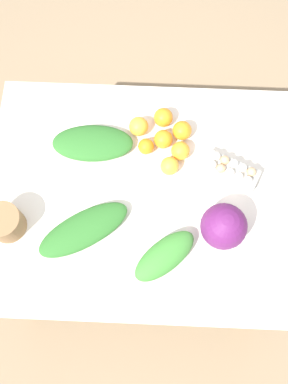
# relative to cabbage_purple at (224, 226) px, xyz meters

# --- Properties ---
(ground_plane) EXTENTS (8.00, 8.00, 0.00)m
(ground_plane) POSITION_rel_cabbage_purple_xyz_m (0.31, -0.15, -0.85)
(ground_plane) COLOR #937A5B
(dining_table) EXTENTS (1.30, 1.03, 0.76)m
(dining_table) POSITION_rel_cabbage_purple_xyz_m (0.31, -0.15, -0.18)
(dining_table) COLOR silver
(dining_table) RESTS_ON ground_plane
(cabbage_purple) EXTENTS (0.18, 0.18, 0.18)m
(cabbage_purple) POSITION_rel_cabbage_purple_xyz_m (0.00, 0.00, 0.00)
(cabbage_purple) COLOR #601E5B
(cabbage_purple) RESTS_ON dining_table
(egg_carton) EXTENTS (0.25, 0.18, 0.09)m
(egg_carton) POSITION_rel_cabbage_purple_xyz_m (-0.04, -0.25, -0.05)
(egg_carton) COLOR #B7B7B2
(egg_carton) RESTS_ON dining_table
(paper_bag) EXTENTS (0.14, 0.14, 0.11)m
(paper_bag) POSITION_rel_cabbage_purple_xyz_m (0.84, 0.01, -0.03)
(paper_bag) COLOR olive
(paper_bag) RESTS_ON dining_table
(greens_bunch_kale) EXTENTS (0.29, 0.27, 0.08)m
(greens_bunch_kale) POSITION_rel_cabbage_purple_xyz_m (0.22, 0.11, -0.05)
(greens_bunch_kale) COLOR #3D8433
(greens_bunch_kale) RESTS_ON dining_table
(greens_bunch_dandelion) EXTENTS (0.35, 0.18, 0.07)m
(greens_bunch_dandelion) POSITION_rel_cabbage_purple_xyz_m (0.53, -0.35, -0.06)
(greens_bunch_dandelion) COLOR #2D6B28
(greens_bunch_dandelion) RESTS_ON dining_table
(greens_bunch_chard) EXTENTS (0.40, 0.32, 0.06)m
(greens_bunch_chard) POSITION_rel_cabbage_purple_xyz_m (0.54, 0.02, -0.06)
(greens_bunch_chard) COLOR #2D6B28
(greens_bunch_chard) RESTS_ON dining_table
(orange_0) EXTENTS (0.08, 0.08, 0.08)m
(orange_0) POSITION_rel_cabbage_purple_xyz_m (0.24, -0.48, -0.05)
(orange_0) COLOR orange
(orange_0) RESTS_ON dining_table
(orange_1) EXTENTS (0.08, 0.08, 0.08)m
(orange_1) POSITION_rel_cabbage_purple_xyz_m (0.16, -0.33, -0.05)
(orange_1) COLOR orange
(orange_1) RESTS_ON dining_table
(orange_2) EXTENTS (0.08, 0.08, 0.08)m
(orange_2) POSITION_rel_cabbage_purple_xyz_m (0.24, -0.38, -0.05)
(orange_2) COLOR orange
(orange_2) RESTS_ON dining_table
(orange_3) EXTENTS (0.08, 0.08, 0.08)m
(orange_3) POSITION_rel_cabbage_purple_xyz_m (0.16, -0.43, -0.05)
(orange_3) COLOR orange
(orange_3) RESTS_ON dining_table
(orange_4) EXTENTS (0.08, 0.08, 0.08)m
(orange_4) POSITION_rel_cabbage_purple_xyz_m (0.21, -0.26, -0.05)
(orange_4) COLOR #F9A833
(orange_4) RESTS_ON dining_table
(orange_5) EXTENTS (0.08, 0.08, 0.08)m
(orange_5) POSITION_rel_cabbage_purple_xyz_m (0.34, -0.44, -0.05)
(orange_5) COLOR #F9A833
(orange_5) RESTS_ON dining_table
(orange_6) EXTENTS (0.07, 0.07, 0.07)m
(orange_6) POSITION_rel_cabbage_purple_xyz_m (0.31, -0.35, -0.06)
(orange_6) COLOR orange
(orange_6) RESTS_ON dining_table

